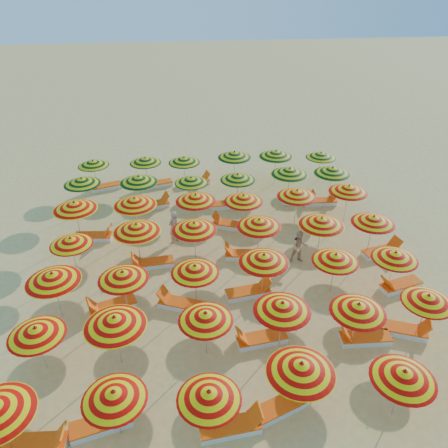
{
  "coord_description": "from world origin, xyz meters",
  "views": [
    {
      "loc": [
        -1.8,
        -15.1,
        11.12
      ],
      "look_at": [
        0.0,
        0.5,
        1.6
      ],
      "focal_mm": 35.0,
      "sensor_mm": 36.0,
      "label": 1
    }
  ],
  "objects_px": {
    "umbrella_3": "(301,368)",
    "lounger_5": "(364,338)",
    "umbrella_34": "(290,171)",
    "lounger_13": "(382,251)",
    "umbrella_30": "(82,181)",
    "umbrella_38": "(184,160)",
    "umbrella_13": "(123,275)",
    "lounger_15": "(230,225)",
    "lounger_12": "(244,255)",
    "lounger_21": "(156,184)",
    "umbrella_36": "(93,163)",
    "lounger_1": "(103,424)",
    "umbrella_18": "(71,241)",
    "lounger_14": "(94,236)",
    "lounger_10": "(400,285)",
    "lounger_16": "(153,205)",
    "umbrella_24": "(75,206)",
    "lounger_20": "(106,186)",
    "lounger_6": "(403,330)",
    "umbrella_14": "(195,269)",
    "umbrella_29": "(349,189)",
    "lounger_18": "(299,200)",
    "lounger_0": "(36,444)",
    "lounger_3": "(279,408)",
    "umbrella_8": "(206,316)",
    "lounger_8": "(181,304)",
    "umbrella_39": "(234,155)",
    "umbrella_9": "(282,306)",
    "lounger_2": "(232,427)",
    "lounger_4": "(260,339)",
    "umbrella_37": "(145,160)",
    "umbrella_4": "(404,375)",
    "umbrella_41": "(321,155)",
    "umbrella_10": "(358,308)",
    "umbrella_32": "(191,180)",
    "lounger_7": "(112,306)",
    "umbrella_31": "(139,179)",
    "umbrella_35": "(333,170)",
    "umbrella_7": "(115,321)",
    "umbrella_20": "(194,226)",
    "umbrella_33": "(238,177)",
    "umbrella_23": "(373,220)",
    "lounger_17": "(228,204)",
    "umbrella_21": "(259,223)",
    "lounger_22": "(196,182)",
    "umbrella_1": "(114,395)",
    "umbrella_25": "(135,202)",
    "umbrella_2": "(209,395)",
    "umbrella_16": "(336,258)",
    "lounger_9": "(249,292)",
    "lounger_11": "(152,263)",
    "umbrella_11": "(428,299)"
  },
  "relations": [
    {
      "from": "umbrella_13",
      "to": "umbrella_39",
      "type": "distance_m",
      "value": 11.58
    },
    {
      "from": "lounger_6",
      "to": "umbrella_14",
      "type": "bearing_deg",
      "value": -175.96
    },
    {
      "from": "umbrella_34",
      "to": "umbrella_29",
      "type": "bearing_deg",
      "value": -42.62
    },
    {
      "from": "umbrella_41",
      "to": "lounger_22",
      "type": "distance_m",
      "value": 7.35
    },
    {
      "from": "umbrella_32",
      "to": "lounger_7",
      "type": "distance_m",
      "value": 8.32
    },
    {
      "from": "umbrella_36",
      "to": "lounger_1",
      "type": "relative_size",
      "value": 1.0
    },
    {
      "from": "umbrella_32",
      "to": "lounger_16",
      "type": "distance_m",
      "value": 2.48
    },
    {
      "from": "lounger_14",
      "to": "umbrella_2",
      "type": "bearing_deg",
      "value": -60.59
    },
    {
      "from": "umbrella_14",
      "to": "lounger_4",
      "type": "height_order",
      "value": "umbrella_14"
    },
    {
      "from": "umbrella_13",
      "to": "lounger_14",
      "type": "relative_size",
      "value": 1.06
    },
    {
      "from": "lounger_6",
      "to": "lounger_20",
      "type": "height_order",
      "value": "same"
    },
    {
      "from": "umbrella_30",
      "to": "umbrella_38",
      "type": "height_order",
      "value": "umbrella_30"
    },
    {
      "from": "umbrella_7",
      "to": "umbrella_20",
      "type": "xyz_separation_m",
      "value": [
        2.7,
        5.29,
        -0.05
      ]
    },
    {
      "from": "umbrella_25",
      "to": "lounger_3",
      "type": "xyz_separation_m",
      "value": [
        4.47,
        -9.9,
        -1.68
      ]
    },
    {
      "from": "umbrella_11",
      "to": "lounger_3",
      "type": "xyz_separation_m",
      "value": [
        -5.46,
        -2.43,
        -1.44
      ]
    },
    {
      "from": "lounger_10",
      "to": "lounger_12",
      "type": "xyz_separation_m",
      "value": [
        -5.79,
        2.77,
        0.0
      ]
    },
    {
      "from": "lounger_13",
      "to": "umbrella_10",
      "type": "bearing_deg",
      "value": -136.28
    },
    {
      "from": "umbrella_13",
      "to": "lounger_17",
      "type": "bearing_deg",
      "value": 58.19
    },
    {
      "from": "umbrella_23",
      "to": "umbrella_20",
      "type": "bearing_deg",
      "value": 177.89
    },
    {
      "from": "umbrella_2",
      "to": "umbrella_7",
      "type": "distance_m",
      "value": 3.81
    },
    {
      "from": "umbrella_29",
      "to": "lounger_18",
      "type": "relative_size",
      "value": 1.35
    },
    {
      "from": "umbrella_24",
      "to": "lounger_20",
      "type": "xyz_separation_m",
      "value": [
        0.53,
        5.29,
        -1.68
      ]
    },
    {
      "from": "lounger_8",
      "to": "umbrella_39",
      "type": "bearing_deg",
      "value": -85.53
    },
    {
      "from": "umbrella_24",
      "to": "lounger_11",
      "type": "xyz_separation_m",
      "value": [
        3.32,
        -2.38,
        -1.68
      ]
    },
    {
      "from": "lounger_9",
      "to": "lounger_11",
      "type": "height_order",
      "value": "same"
    },
    {
      "from": "umbrella_31",
      "to": "umbrella_35",
      "type": "height_order",
      "value": "umbrella_35"
    },
    {
      "from": "umbrella_10",
      "to": "lounger_21",
      "type": "relative_size",
      "value": 1.22
    },
    {
      "from": "lounger_15",
      "to": "lounger_16",
      "type": "bearing_deg",
      "value": -11.66
    },
    {
      "from": "lounger_6",
      "to": "lounger_18",
      "type": "distance_m",
      "value": 9.79
    },
    {
      "from": "umbrella_13",
      "to": "umbrella_39",
      "type": "relative_size",
      "value": 0.75
    },
    {
      "from": "umbrella_4",
      "to": "umbrella_41",
      "type": "relative_size",
      "value": 0.91
    },
    {
      "from": "umbrella_1",
      "to": "lounger_8",
      "type": "relative_size",
      "value": 1.07
    },
    {
      "from": "lounger_2",
      "to": "lounger_8",
      "type": "xyz_separation_m",
      "value": [
        -1.24,
        5.18,
        0.0
      ]
    },
    {
      "from": "lounger_0",
      "to": "lounger_3",
      "type": "xyz_separation_m",
      "value": [
        6.62,
        0.34,
        0.0
      ]
    },
    {
      "from": "umbrella_10",
      "to": "umbrella_21",
      "type": "distance_m",
      "value": 5.83
    },
    {
      "from": "umbrella_32",
      "to": "lounger_3",
      "type": "height_order",
      "value": "umbrella_32"
    },
    {
      "from": "lounger_13",
      "to": "lounger_16",
      "type": "bearing_deg",
      "value": 138.62
    },
    {
      "from": "umbrella_8",
      "to": "lounger_10",
      "type": "relative_size",
      "value": 1.26
    },
    {
      "from": "umbrella_36",
      "to": "lounger_13",
      "type": "height_order",
      "value": "umbrella_36"
    },
    {
      "from": "lounger_13",
      "to": "umbrella_9",
      "type": "bearing_deg",
      "value": -153.31
    },
    {
      "from": "lounger_14",
      "to": "lounger_17",
      "type": "height_order",
      "value": "same"
    },
    {
      "from": "lounger_12",
      "to": "lounger_21",
      "type": "distance_m",
      "value": 8.45
    },
    {
      "from": "umbrella_14",
      "to": "umbrella_21",
      "type": "bearing_deg",
      "value": 43.71
    },
    {
      "from": "umbrella_7",
      "to": "umbrella_33",
      "type": "height_order",
      "value": "umbrella_7"
    },
    {
      "from": "umbrella_3",
      "to": "lounger_5",
      "type": "distance_m",
      "value": 4.11
    },
    {
      "from": "umbrella_13",
      "to": "lounger_15",
      "type": "distance_m",
      "value": 7.2
    },
    {
      "from": "lounger_4",
      "to": "umbrella_37",
      "type": "bearing_deg",
      "value": -79.28
    },
    {
      "from": "umbrella_16",
      "to": "umbrella_32",
      "type": "bearing_deg",
      "value": 123.99
    },
    {
      "from": "umbrella_18",
      "to": "lounger_14",
      "type": "xyz_separation_m",
      "value": [
        0.36,
        2.56,
        -1.43
      ]
    },
    {
      "from": "umbrella_34",
      "to": "lounger_13",
      "type": "xyz_separation_m",
      "value": [
        2.99,
        -5.17,
        -1.67
      ]
    }
  ]
}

